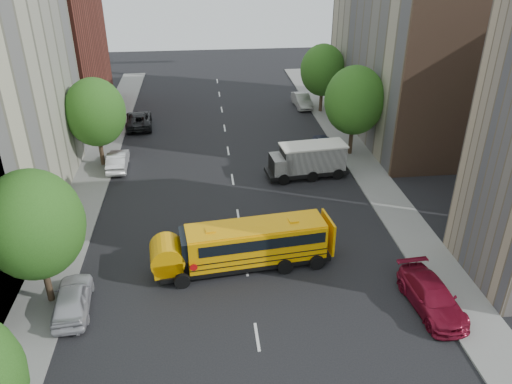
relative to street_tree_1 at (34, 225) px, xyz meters
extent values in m
plane|color=black|center=(11.00, 4.00, -4.95)|extent=(120.00, 120.00, 0.00)
cube|color=slate|center=(-0.50, 9.00, -4.89)|extent=(3.00, 80.00, 0.12)
cube|color=slate|center=(22.50, 9.00, -4.89)|extent=(3.00, 80.00, 0.12)
cube|color=silver|center=(11.00, 14.00, -4.95)|extent=(0.15, 64.00, 0.01)
cube|color=maroon|center=(-7.00, 32.00, 1.55)|extent=(10.00, 15.00, 13.00)
cube|color=tan|center=(29.00, 24.00, 4.05)|extent=(10.00, 22.00, 18.00)
cube|color=brown|center=(29.00, 13.00, 4.05)|extent=(10.10, 0.30, 18.00)
cylinder|color=#38281C|center=(0.00, 0.00, -3.51)|extent=(0.36, 0.36, 2.88)
ellipsoid|color=#204D14|center=(0.00, 0.00, 0.01)|extent=(5.12, 5.12, 5.89)
cylinder|color=#38281C|center=(0.00, 18.00, -3.55)|extent=(0.36, 0.36, 2.81)
ellipsoid|color=#204D14|center=(0.00, 18.00, -0.12)|extent=(4.99, 4.99, 5.74)
cylinder|color=#38281C|center=(22.00, 18.00, -3.48)|extent=(0.36, 0.36, 2.95)
ellipsoid|color=#204D14|center=(22.00, 18.00, 0.13)|extent=(5.25, 5.25, 6.04)
cylinder|color=#38281C|center=(22.00, 30.00, -3.58)|extent=(0.36, 0.36, 2.74)
ellipsoid|color=#204D14|center=(22.00, 30.00, -0.24)|extent=(4.86, 4.86, 5.59)
cube|color=black|center=(10.92, 2.05, -4.45)|extent=(10.48, 3.48, 0.28)
cube|color=#F3A404|center=(11.56, 2.12, -3.25)|extent=(8.47, 3.21, 2.11)
cube|color=#F3A404|center=(6.72, 1.58, -3.90)|extent=(1.88, 2.28, 0.92)
cube|color=black|center=(7.68, 1.69, -2.79)|extent=(0.69, 2.15, 1.10)
cube|color=#F3A404|center=(11.56, 2.12, -2.18)|extent=(8.45, 3.02, 0.13)
cube|color=black|center=(11.74, 2.14, -2.79)|extent=(7.74, 3.18, 0.69)
cube|color=black|center=(11.56, 2.12, -3.99)|extent=(8.47, 3.26, 0.06)
cube|color=black|center=(11.56, 2.12, -3.62)|extent=(8.47, 3.26, 0.06)
cube|color=#F3A404|center=(15.71, 2.59, -3.25)|extent=(0.39, 2.30, 2.11)
cube|color=#F3A404|center=(9.09, 1.85, -2.09)|extent=(0.61, 0.61, 0.09)
cube|color=#F3A404|center=(13.65, 2.36, -2.09)|extent=(0.61, 0.61, 0.09)
cylinder|color=#F3A404|center=(6.72, 1.58, -3.44)|extent=(2.15, 2.31, 1.93)
cylinder|color=red|center=(8.14, 0.49, -3.57)|extent=(0.46, 0.09, 0.46)
cylinder|color=black|center=(7.49, 0.51, -4.49)|extent=(0.94, 0.38, 0.92)
cylinder|color=black|center=(7.23, 2.79, -4.49)|extent=(0.94, 0.38, 0.92)
cylinder|color=black|center=(13.05, 1.14, -4.49)|extent=(0.94, 0.38, 0.92)
cylinder|color=black|center=(12.80, 3.42, -4.49)|extent=(0.94, 0.38, 0.92)
cylinder|color=black|center=(14.88, 1.34, -4.49)|extent=(0.94, 0.38, 0.92)
cylinder|color=black|center=(14.62, 3.62, -4.49)|extent=(0.94, 0.38, 0.92)
cube|color=black|center=(17.11, 13.85, -4.40)|extent=(6.85, 2.91, 0.33)
cube|color=white|center=(17.66, 13.91, -3.23)|extent=(5.30, 2.64, 2.00)
cube|color=white|center=(14.68, 13.60, -3.57)|extent=(1.77, 2.26, 1.33)
cube|color=silver|center=(17.66, 13.91, -2.18)|extent=(5.53, 2.77, 0.13)
cylinder|color=black|center=(14.80, 12.49, -4.49)|extent=(0.96, 0.37, 0.93)
cylinder|color=black|center=(14.57, 14.70, -4.49)|extent=(0.96, 0.37, 0.93)
cylinder|color=black|center=(17.45, 12.78, -4.49)|extent=(0.96, 0.37, 0.93)
cylinder|color=black|center=(17.21, 14.98, -4.49)|extent=(0.96, 0.37, 0.93)
cylinder|color=black|center=(19.87, 13.04, -4.49)|extent=(0.96, 0.37, 0.93)
cylinder|color=black|center=(19.64, 15.24, -4.49)|extent=(0.96, 0.37, 0.93)
imported|color=#B9B8BF|center=(1.40, -0.91, -4.17)|extent=(2.24, 4.74, 1.57)
imported|color=silver|center=(1.40, 17.22, -4.21)|extent=(1.74, 4.58, 1.49)
imported|color=black|center=(2.20, 27.41, -4.18)|extent=(3.01, 5.75, 1.54)
imported|color=maroon|center=(20.60, -2.85, -4.18)|extent=(2.55, 5.45, 1.54)
imported|color=#2F3452|center=(19.80, 18.32, -4.23)|extent=(1.93, 4.31, 1.44)
imported|color=#9D9D98|center=(20.28, 32.02, -4.19)|extent=(1.85, 4.71, 1.53)
camera|label=1|loc=(8.87, -22.72, 13.34)|focal=35.00mm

